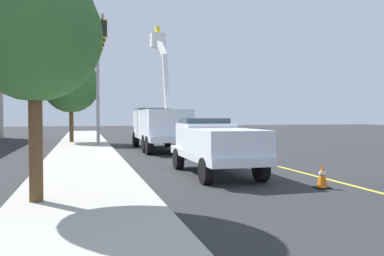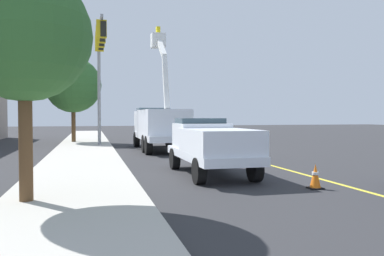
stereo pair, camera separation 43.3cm
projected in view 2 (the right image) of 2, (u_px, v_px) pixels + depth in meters
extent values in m
plane|color=#2D2D30|center=(208.00, 148.00, 26.60)|extent=(120.00, 120.00, 0.00)
cube|color=#B2ADA3|center=(84.00, 150.00, 24.60)|extent=(60.01, 3.79, 0.12)
cube|color=yellow|center=(208.00, 148.00, 26.60)|extent=(50.00, 0.32, 0.01)
cube|color=white|center=(160.00, 136.00, 24.92)|extent=(8.21, 2.53, 0.36)
cube|color=white|center=(153.00, 123.00, 27.43)|extent=(2.63, 2.36, 1.60)
cube|color=#384C56|center=(153.00, 113.00, 27.60)|extent=(1.81, 2.11, 0.64)
cube|color=white|center=(163.00, 125.00, 23.94)|extent=(5.26, 2.52, 1.80)
cube|color=white|center=(166.00, 82.00, 22.95)|extent=(1.32, 0.32, 3.19)
cube|color=white|center=(161.00, 47.00, 24.74)|extent=(2.90, 0.38, 1.80)
cube|color=white|center=(158.00, 41.00, 26.06)|extent=(0.90, 0.90, 0.90)
cube|color=yellow|center=(158.00, 32.00, 26.04)|extent=(0.36, 0.24, 0.60)
cylinder|color=black|center=(137.00, 139.00, 27.42)|extent=(1.04, 0.34, 1.04)
cylinder|color=black|center=(169.00, 139.00, 27.99)|extent=(1.04, 0.34, 1.04)
cylinder|color=black|center=(145.00, 144.00, 23.22)|extent=(1.04, 0.34, 1.04)
cylinder|color=black|center=(183.00, 143.00, 23.78)|extent=(1.04, 0.34, 1.04)
cylinder|color=black|center=(148.00, 145.00, 21.95)|extent=(1.04, 0.34, 1.04)
cylinder|color=black|center=(188.00, 145.00, 22.51)|extent=(1.04, 0.34, 1.04)
cube|color=white|center=(211.00, 154.00, 14.50)|extent=(5.61, 2.12, 0.30)
cube|color=white|center=(201.00, 137.00, 15.67)|extent=(2.02, 1.94, 1.10)
cube|color=#384C56|center=(200.00, 125.00, 15.85)|extent=(1.35, 1.77, 0.56)
cube|color=white|center=(219.00, 145.00, 13.51)|extent=(3.37, 2.11, 1.10)
cylinder|color=black|center=(175.00, 159.00, 16.06)|extent=(0.84, 0.30, 0.84)
cylinder|color=black|center=(219.00, 157.00, 16.53)|extent=(0.84, 0.30, 0.84)
cylinder|color=black|center=(199.00, 171.00, 12.48)|extent=(0.84, 0.30, 0.84)
cylinder|color=black|center=(255.00, 169.00, 12.95)|extent=(0.84, 0.30, 0.84)
cube|color=navy|center=(208.00, 132.00, 34.10)|extent=(4.81, 1.92, 0.70)
cube|color=#384C56|center=(207.00, 125.00, 34.23)|extent=(3.46, 1.68, 0.60)
cylinder|color=black|center=(223.00, 138.00, 32.75)|extent=(0.68, 0.24, 0.68)
cylinder|color=black|center=(203.00, 138.00, 32.32)|extent=(0.68, 0.24, 0.68)
cylinder|color=black|center=(211.00, 136.00, 35.91)|extent=(0.68, 0.24, 0.68)
cylinder|color=black|center=(193.00, 136.00, 35.48)|extent=(0.68, 0.24, 0.68)
cube|color=black|center=(315.00, 188.00, 11.73)|extent=(0.40, 0.40, 0.04)
cone|color=orange|center=(315.00, 176.00, 11.72)|extent=(0.32, 0.32, 0.70)
cylinder|color=white|center=(315.00, 173.00, 11.72)|extent=(0.20, 0.20, 0.08)
cube|color=black|center=(177.00, 145.00, 29.32)|extent=(0.40, 0.40, 0.04)
cone|color=orange|center=(177.00, 140.00, 29.30)|extent=(0.32, 0.32, 0.70)
cylinder|color=white|center=(177.00, 139.00, 29.30)|extent=(0.20, 0.20, 0.08)
cylinder|color=gray|center=(99.00, 86.00, 27.82)|extent=(0.22, 0.22, 8.53)
cube|color=gray|center=(100.00, 29.00, 24.34)|extent=(6.98, 0.18, 0.16)
cube|color=gold|center=(99.00, 44.00, 26.23)|extent=(0.12, 0.56, 1.00)
cube|color=black|center=(101.00, 44.00, 26.26)|extent=(0.20, 0.32, 0.84)
cube|color=gold|center=(100.00, 39.00, 24.73)|extent=(0.12, 0.56, 1.00)
cube|color=black|center=(102.00, 40.00, 24.76)|extent=(0.20, 0.32, 0.84)
cube|color=gold|center=(101.00, 35.00, 23.23)|extent=(0.12, 0.56, 1.00)
cube|color=black|center=(102.00, 35.00, 23.25)|extent=(0.20, 0.32, 0.84)
cube|color=gold|center=(101.00, 29.00, 21.73)|extent=(0.12, 0.56, 1.00)
cube|color=black|center=(103.00, 29.00, 21.75)|extent=(0.20, 0.32, 0.84)
cylinder|color=brown|center=(26.00, 144.00, 9.47)|extent=(0.32, 0.32, 2.97)
sphere|color=#33662D|center=(24.00, 35.00, 9.39)|extent=(3.17, 3.17, 3.17)
cylinder|color=brown|center=(74.00, 124.00, 31.11)|extent=(0.32, 0.32, 3.05)
sphere|color=#33662D|center=(73.00, 85.00, 31.02)|extent=(4.32, 4.32, 4.32)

